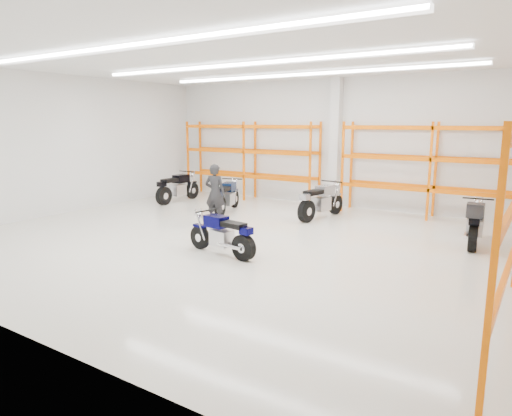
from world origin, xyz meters
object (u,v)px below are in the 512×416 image
Objects in this scene: motorcycle_back_d at (475,223)px; structural_column at (335,143)px; motorcycle_back_c at (320,202)px; standing_man at (215,193)px; motorcycle_back_a at (176,188)px; motorcycle_main at (224,236)px; motorcycle_back_b at (227,197)px.

structural_column is at bearing 148.32° from motorcycle_back_d.
motorcycle_back_c is 0.51× the size of structural_column.
standing_man reaches higher than motorcycle_back_c.
motorcycle_back_a is 0.51× the size of structural_column.
motorcycle_back_a is 6.09m from structural_column.
motorcycle_main is at bearing -39.11° from motorcycle_back_a.
standing_man is 0.39× the size of structural_column.
motorcycle_back_d is at bearing 179.18° from standing_man.
motorcycle_back_b is 4.31m from structural_column.
motorcycle_main is at bearing -54.20° from motorcycle_back_b.
motorcycle_back_a reaches higher than motorcycle_main.
motorcycle_back_c is at bearing 13.74° from motorcycle_back_b.
standing_man is (-2.31, 2.66, 0.42)m from motorcycle_main.
motorcycle_back_d is at bearing -3.59° from motorcycle_back_a.
motorcycle_back_b is 7.60m from motorcycle_back_d.
motorcycle_back_b reaches higher than motorcycle_main.
motorcycle_back_b is at bearing 125.80° from motorcycle_main.
motorcycle_back_d is (4.54, -0.87, 0.03)m from motorcycle_back_c.
motorcycle_back_d is at bearing -0.90° from motorcycle_back_b.
motorcycle_back_a is at bearing -155.07° from structural_column.
structural_column reaches higher than motorcycle_back_d.
motorcycle_main is at bearing 119.48° from standing_man.
motorcycle_back_a is at bearing -177.82° from motorcycle_back_c.
motorcycle_back_b is (-2.95, 4.10, 0.04)m from motorcycle_main.
motorcycle_back_d is (4.65, 3.98, 0.10)m from motorcycle_main.
motorcycle_back_c is at bearing 88.70° from motorcycle_main.
structural_column reaches higher than standing_man.
motorcycle_back_d reaches higher than motorcycle_back_a.
motorcycle_back_b is at bearing -77.39° from standing_man.
standing_man is 5.01m from structural_column.
structural_column reaches higher than motorcycle_main.
motorcycle_back_a is 10.36m from motorcycle_back_d.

